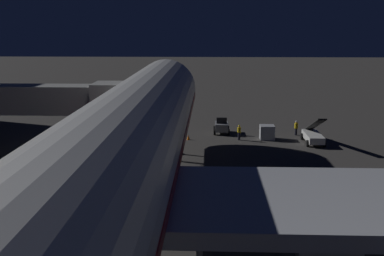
{
  "coord_description": "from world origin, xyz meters",
  "views": [
    {
      "loc": [
        -4.61,
        31.25,
        12.45
      ],
      "look_at": [
        -3.0,
        -9.98,
        3.5
      ],
      "focal_mm": 44.46,
      "sensor_mm": 36.0,
      "label": 1
    }
  ],
  "objects_px": {
    "baggage_container_far_row": "(267,132)",
    "traffic_cone_nose_port": "(188,137)",
    "ground_crew_near_nose_gear": "(296,127)",
    "ground_crew_walking_aft": "(239,132)",
    "belt_loader": "(313,135)",
    "airliner_at_gate": "(109,172)",
    "baggage_tug_lead": "(222,127)",
    "jet_bridge": "(31,100)",
    "traffic_cone_nose_starboard": "(149,137)"
  },
  "relations": [
    {
      "from": "jet_bridge",
      "to": "baggage_container_far_row",
      "type": "distance_m",
      "value": 25.27
    },
    {
      "from": "jet_bridge",
      "to": "ground_crew_near_nose_gear",
      "type": "bearing_deg",
      "value": -154.18
    },
    {
      "from": "baggage_container_far_row",
      "to": "traffic_cone_nose_starboard",
      "type": "bearing_deg",
      "value": 2.72
    },
    {
      "from": "jet_bridge",
      "to": "ground_crew_walking_aft",
      "type": "relative_size",
      "value": 12.31
    },
    {
      "from": "baggage_container_far_row",
      "to": "traffic_cone_nose_starboard",
      "type": "height_order",
      "value": "baggage_container_far_row"
    },
    {
      "from": "traffic_cone_nose_starboard",
      "to": "baggage_container_far_row",
      "type": "bearing_deg",
      "value": -177.28
    },
    {
      "from": "ground_crew_walking_aft",
      "to": "traffic_cone_nose_port",
      "type": "bearing_deg",
      "value": 0.5
    },
    {
      "from": "baggage_container_far_row",
      "to": "ground_crew_near_nose_gear",
      "type": "bearing_deg",
      "value": -149.96
    },
    {
      "from": "traffic_cone_nose_port",
      "to": "belt_loader",
      "type": "bearing_deg",
      "value": 175.72
    },
    {
      "from": "jet_bridge",
      "to": "baggage_tug_lead",
      "type": "bearing_deg",
      "value": -142.72
    },
    {
      "from": "ground_crew_near_nose_gear",
      "to": "traffic_cone_nose_port",
      "type": "relative_size",
      "value": 3.12
    },
    {
      "from": "jet_bridge",
      "to": "ground_crew_near_nose_gear",
      "type": "distance_m",
      "value": 29.28
    },
    {
      "from": "airliner_at_gate",
      "to": "traffic_cone_nose_starboard",
      "type": "relative_size",
      "value": 115.78
    },
    {
      "from": "traffic_cone_nose_port",
      "to": "airliner_at_gate",
      "type": "bearing_deg",
      "value": 85.87
    },
    {
      "from": "belt_loader",
      "to": "traffic_cone_nose_starboard",
      "type": "relative_size",
      "value": 14.15
    },
    {
      "from": "ground_crew_near_nose_gear",
      "to": "ground_crew_walking_aft",
      "type": "relative_size",
      "value": 1.0
    },
    {
      "from": "jet_bridge",
      "to": "belt_loader",
      "type": "distance_m",
      "value": 28.99
    },
    {
      "from": "ground_crew_near_nose_gear",
      "to": "ground_crew_walking_aft",
      "type": "xyz_separation_m",
      "value": [
        6.71,
        2.64,
        0.01
      ]
    },
    {
      "from": "ground_crew_near_nose_gear",
      "to": "jet_bridge",
      "type": "bearing_deg",
      "value": 25.82
    },
    {
      "from": "baggage_tug_lead",
      "to": "traffic_cone_nose_starboard",
      "type": "distance_m",
      "value": 8.83
    },
    {
      "from": "jet_bridge",
      "to": "ground_crew_walking_aft",
      "type": "bearing_deg",
      "value": -152.74
    },
    {
      "from": "belt_loader",
      "to": "jet_bridge",
      "type": "bearing_deg",
      "value": 18.09
    },
    {
      "from": "baggage_tug_lead",
      "to": "baggage_container_far_row",
      "type": "distance_m",
      "value": 5.71
    },
    {
      "from": "belt_loader",
      "to": "traffic_cone_nose_starboard",
      "type": "height_order",
      "value": "belt_loader"
    },
    {
      "from": "baggage_tug_lead",
      "to": "belt_loader",
      "type": "xyz_separation_m",
      "value": [
        -9.74,
        4.37,
        0.06
      ]
    },
    {
      "from": "airliner_at_gate",
      "to": "jet_bridge",
      "type": "height_order",
      "value": "airliner_at_gate"
    },
    {
      "from": "belt_loader",
      "to": "traffic_cone_nose_starboard",
      "type": "xyz_separation_m",
      "value": [
        17.89,
        -1.01,
        -0.57
      ]
    },
    {
      "from": "jet_bridge",
      "to": "baggage_container_far_row",
      "type": "bearing_deg",
      "value": -154.89
    },
    {
      "from": "ground_crew_walking_aft",
      "to": "baggage_container_far_row",
      "type": "bearing_deg",
      "value": -169.62
    },
    {
      "from": "ground_crew_walking_aft",
      "to": "ground_crew_near_nose_gear",
      "type": "bearing_deg",
      "value": -158.53
    },
    {
      "from": "baggage_container_far_row",
      "to": "ground_crew_walking_aft",
      "type": "relative_size",
      "value": 0.92
    },
    {
      "from": "traffic_cone_nose_starboard",
      "to": "traffic_cone_nose_port",
      "type": "bearing_deg",
      "value": 180.0
    },
    {
      "from": "belt_loader",
      "to": "ground_crew_walking_aft",
      "type": "bearing_deg",
      "value": -7.66
    },
    {
      "from": "baggage_container_far_row",
      "to": "ground_crew_walking_aft",
      "type": "bearing_deg",
      "value": 10.38
    },
    {
      "from": "ground_crew_near_nose_gear",
      "to": "traffic_cone_nose_starboard",
      "type": "relative_size",
      "value": 3.12
    },
    {
      "from": "airliner_at_gate",
      "to": "baggage_tug_lead",
      "type": "distance_m",
      "value": 34.76
    },
    {
      "from": "airliner_at_gate",
      "to": "traffic_cone_nose_starboard",
      "type": "distance_m",
      "value": 31.09
    },
    {
      "from": "belt_loader",
      "to": "baggage_container_far_row",
      "type": "xyz_separation_m",
      "value": [
        4.73,
        -1.64,
        -0.07
      ]
    },
    {
      "from": "belt_loader",
      "to": "traffic_cone_nose_port",
      "type": "relative_size",
      "value": 14.15
    },
    {
      "from": "traffic_cone_nose_starboard",
      "to": "airliner_at_gate",
      "type": "bearing_deg",
      "value": 94.13
    },
    {
      "from": "belt_loader",
      "to": "baggage_container_far_row",
      "type": "bearing_deg",
      "value": -19.07
    },
    {
      "from": "baggage_container_far_row",
      "to": "traffic_cone_nose_port",
      "type": "height_order",
      "value": "baggage_container_far_row"
    },
    {
      "from": "traffic_cone_nose_starboard",
      "to": "belt_loader",
      "type": "bearing_deg",
      "value": 176.77
    },
    {
      "from": "ground_crew_walking_aft",
      "to": "traffic_cone_nose_starboard",
      "type": "relative_size",
      "value": 3.13
    },
    {
      "from": "belt_loader",
      "to": "traffic_cone_nose_port",
      "type": "height_order",
      "value": "belt_loader"
    },
    {
      "from": "belt_loader",
      "to": "baggage_container_far_row",
      "type": "relative_size",
      "value": 4.91
    },
    {
      "from": "traffic_cone_nose_port",
      "to": "traffic_cone_nose_starboard",
      "type": "bearing_deg",
      "value": 0.0
    },
    {
      "from": "airliner_at_gate",
      "to": "belt_loader",
      "type": "distance_m",
      "value": 33.78
    },
    {
      "from": "airliner_at_gate",
      "to": "jet_bridge",
      "type": "xyz_separation_m",
      "value": [
        11.44,
        -20.63,
        0.1
      ]
    },
    {
      "from": "airliner_at_gate",
      "to": "jet_bridge",
      "type": "relative_size",
      "value": 3.0
    }
  ]
}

